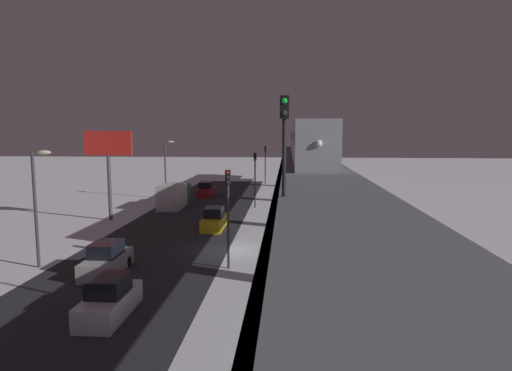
# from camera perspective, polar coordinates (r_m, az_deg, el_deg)

# --- Properties ---
(ground_plane) EXTENTS (240.00, 240.00, 0.00)m
(ground_plane) POSITION_cam_1_polar(r_m,az_deg,el_deg) (33.00, -3.41, -8.44)
(ground_plane) COLOR white
(avenue_asphalt) EXTENTS (11.00, 91.51, 0.01)m
(avenue_asphalt) POSITION_cam_1_polar(r_m,az_deg,el_deg) (34.18, -12.89, -8.06)
(avenue_asphalt) COLOR #28282D
(avenue_asphalt) RESTS_ON ground_plane
(elevated_railway) EXTENTS (5.00, 91.51, 6.20)m
(elevated_railway) POSITION_cam_1_polar(r_m,az_deg,el_deg) (31.76, 7.41, 0.77)
(elevated_railway) COLOR slate
(elevated_railway) RESTS_ON ground_plane
(subway_train) EXTENTS (2.94, 55.47, 3.40)m
(subway_train) POSITION_cam_1_polar(r_m,az_deg,el_deg) (54.98, 6.18, 6.13)
(subway_train) COLOR #999EA8
(subway_train) RESTS_ON elevated_railway
(rail_signal) EXTENTS (0.36, 0.41, 4.00)m
(rail_signal) POSITION_cam_1_polar(r_m,az_deg,el_deg) (17.36, 3.72, 7.47)
(rail_signal) COLOR black
(rail_signal) RESTS_ON elevated_railway
(sedan_silver) EXTENTS (1.91, 4.64, 1.97)m
(sedan_silver) POSITION_cam_1_polar(r_m,az_deg,el_deg) (29.23, -18.94, -9.26)
(sedan_silver) COLOR #B2B2B7
(sedan_silver) RESTS_ON ground_plane
(sedan_white) EXTENTS (1.80, 4.29, 1.97)m
(sedan_white) POSITION_cam_1_polar(r_m,az_deg,el_deg) (22.69, -18.62, -13.99)
(sedan_white) COLOR silver
(sedan_white) RESTS_ON ground_plane
(sedan_yellow) EXTENTS (1.80, 4.64, 1.97)m
(sedan_yellow) POSITION_cam_1_polar(r_m,az_deg,el_deg) (40.12, -5.50, -4.51)
(sedan_yellow) COLOR gold
(sedan_yellow) RESTS_ON ground_plane
(sedan_red) EXTENTS (1.80, 4.65, 1.97)m
(sedan_red) POSITION_cam_1_polar(r_m,az_deg,el_deg) (60.72, -6.57, -0.60)
(sedan_red) COLOR #A51E1E
(sedan_red) RESTS_ON ground_plane
(box_truck) EXTENTS (2.40, 7.40, 2.80)m
(box_truck) POSITION_cam_1_polar(r_m,az_deg,el_deg) (52.17, -10.62, -1.31)
(box_truck) COLOR #2D6038
(box_truck) RESTS_ON ground_plane
(traffic_light_near) EXTENTS (0.32, 0.44, 6.40)m
(traffic_light_near) POSITION_cam_1_polar(r_m,az_deg,el_deg) (27.82, -3.68, -2.50)
(traffic_light_near) COLOR #2D2D2D
(traffic_light_near) RESTS_ON ground_plane
(traffic_light_mid) EXTENTS (0.32, 0.44, 6.40)m
(traffic_light_mid) POSITION_cam_1_polar(r_m,az_deg,el_deg) (50.57, -0.13, 1.80)
(traffic_light_mid) COLOR #2D2D2D
(traffic_light_mid) RESTS_ON ground_plane
(traffic_light_far) EXTENTS (0.32, 0.44, 6.40)m
(traffic_light_far) POSITION_cam_1_polar(r_m,az_deg,el_deg) (73.50, 1.22, 3.43)
(traffic_light_far) COLOR #2D2D2D
(traffic_light_far) RESTS_ON ground_plane
(commercial_billboard) EXTENTS (4.80, 0.36, 8.90)m
(commercial_billboard) POSITION_cam_1_polar(r_m,az_deg,el_deg) (45.52, -18.75, 4.17)
(commercial_billboard) COLOR #4C4C51
(commercial_billboard) RESTS_ON ground_plane
(street_lamp_near) EXTENTS (1.35, 0.44, 7.65)m
(street_lamp_near) POSITION_cam_1_polar(r_m,az_deg,el_deg) (31.20, -26.61, -1.05)
(street_lamp_near) COLOR #38383D
(street_lamp_near) RESTS_ON ground_plane
(street_lamp_far) EXTENTS (1.35, 0.44, 7.65)m
(street_lamp_far) POSITION_cam_1_polar(r_m,az_deg,el_deg) (58.86, -11.58, 3.00)
(street_lamp_far) COLOR #38383D
(street_lamp_far) RESTS_ON ground_plane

